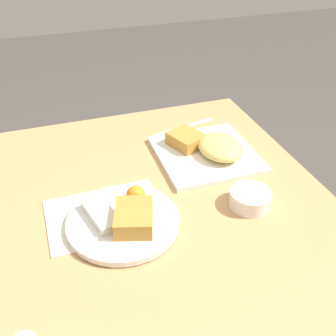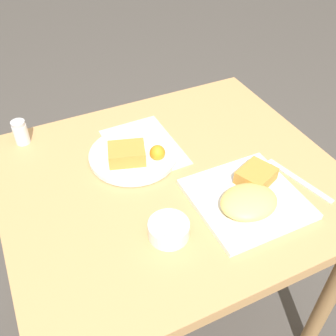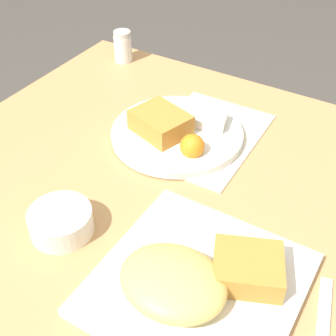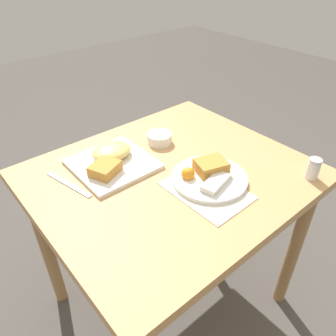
{
  "view_description": "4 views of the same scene",
  "coord_description": "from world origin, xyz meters",
  "views": [
    {
      "loc": [
        -0.7,
        0.23,
        1.33
      ],
      "look_at": [
        0.04,
        -0.02,
        0.78
      ],
      "focal_mm": 42.0,
      "sensor_mm": 36.0,
      "label": 1
    },
    {
      "loc": [
        -0.34,
        -0.7,
        1.45
      ],
      "look_at": [
        -0.01,
        0.01,
        0.76
      ],
      "focal_mm": 42.0,
      "sensor_mm": 36.0,
      "label": 2
    },
    {
      "loc": [
        0.29,
        -0.51,
        1.25
      ],
      "look_at": [
        -0.02,
        0.01,
        0.75
      ],
      "focal_mm": 50.0,
      "sensor_mm": 36.0,
      "label": 3
    },
    {
      "loc": [
        0.59,
        0.68,
        1.39
      ],
      "look_at": [
        0.04,
        0.03,
        0.78
      ],
      "focal_mm": 35.0,
      "sensor_mm": 36.0,
      "label": 4
    }
  ],
  "objects": [
    {
      "name": "plate_square_near",
      "position": [
        0.13,
        -0.17,
        0.75
      ],
      "size": [
        0.26,
        0.26,
        0.06
      ],
      "color": "white",
      "rests_on": "dining_table"
    },
    {
      "name": "dining_table",
      "position": [
        0.0,
        0.0,
        0.63
      ],
      "size": [
        0.89,
        0.78,
        0.73
      ],
      "color": "tan",
      "rests_on": "ground_plane"
    },
    {
      "name": "menu_card",
      "position": [
        -0.02,
        0.15,
        0.73
      ],
      "size": [
        0.19,
        0.27,
        0.0
      ],
      "rotation": [
        0.0,
        0.0,
        0.02
      ],
      "color": "beige",
      "rests_on": "dining_table"
    },
    {
      "name": "salt_shaker",
      "position": [
        -0.33,
        0.32,
        0.76
      ],
      "size": [
        0.04,
        0.04,
        0.07
      ],
      "color": "white",
      "rests_on": "dining_table"
    },
    {
      "name": "sauce_ramekin",
      "position": [
        -0.09,
        -0.18,
        0.75
      ],
      "size": [
        0.1,
        0.1,
        0.04
      ],
      "color": "white",
      "rests_on": "dining_table"
    },
    {
      "name": "plate_oval_far",
      "position": [
        -0.07,
        0.11,
        0.75
      ],
      "size": [
        0.25,
        0.25,
        0.05
      ],
      "color": "white",
      "rests_on": "menu_card"
    }
  ]
}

